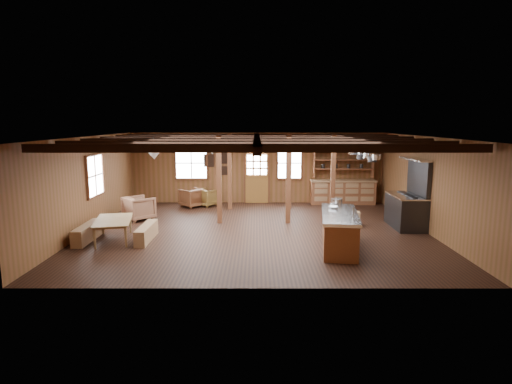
{
  "coord_description": "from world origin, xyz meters",
  "views": [
    {
      "loc": [
        -0.02,
        -12.46,
        3.24
      ],
      "look_at": [
        -0.03,
        0.33,
        1.12
      ],
      "focal_mm": 30.0,
      "sensor_mm": 36.0,
      "label": 1
    }
  ],
  "objects_px": {
    "armchair_b": "(207,197)",
    "kitchen_island": "(339,230)",
    "commercial_range": "(408,206)",
    "armchair_c": "(139,208)",
    "dining_table": "(115,230)",
    "armchair_a": "(192,198)"
  },
  "relations": [
    {
      "from": "dining_table",
      "to": "armchair_a",
      "type": "relative_size",
      "value": 2.14
    },
    {
      "from": "commercial_range",
      "to": "armchair_a",
      "type": "height_order",
      "value": "commercial_range"
    },
    {
      "from": "kitchen_island",
      "to": "commercial_range",
      "type": "xyz_separation_m",
      "value": [
        2.54,
        2.25,
        0.2
      ]
    },
    {
      "from": "armchair_b",
      "to": "kitchen_island",
      "type": "bearing_deg",
      "value": 160.63
    },
    {
      "from": "dining_table",
      "to": "armchair_b",
      "type": "distance_m",
      "value": 5.25
    },
    {
      "from": "armchair_a",
      "to": "armchair_c",
      "type": "xyz_separation_m",
      "value": [
        -1.44,
        -2.17,
        0.04
      ]
    },
    {
      "from": "dining_table",
      "to": "armchair_a",
      "type": "bearing_deg",
      "value": -28.94
    },
    {
      "from": "armchair_b",
      "to": "armchair_c",
      "type": "relative_size",
      "value": 0.85
    },
    {
      "from": "armchair_c",
      "to": "dining_table",
      "type": "bearing_deg",
      "value": 137.7
    },
    {
      "from": "kitchen_island",
      "to": "armchair_b",
      "type": "xyz_separation_m",
      "value": [
        -4.05,
        5.63,
        -0.14
      ]
    },
    {
      "from": "armchair_b",
      "to": "dining_table",
      "type": "bearing_deg",
      "value": 103.0
    },
    {
      "from": "armchair_c",
      "to": "armchair_b",
      "type": "bearing_deg",
      "value": -82.41
    },
    {
      "from": "commercial_range",
      "to": "dining_table",
      "type": "xyz_separation_m",
      "value": [
        -8.54,
        -1.48,
        -0.38
      ]
    },
    {
      "from": "kitchen_island",
      "to": "dining_table",
      "type": "relative_size",
      "value": 1.55
    },
    {
      "from": "armchair_a",
      "to": "armchair_c",
      "type": "relative_size",
      "value": 0.9
    },
    {
      "from": "commercial_range",
      "to": "armchair_b",
      "type": "xyz_separation_m",
      "value": [
        -6.58,
        3.39,
        -0.34
      ]
    },
    {
      "from": "commercial_range",
      "to": "armchair_c",
      "type": "height_order",
      "value": "commercial_range"
    },
    {
      "from": "kitchen_island",
      "to": "armchair_a",
      "type": "distance_m",
      "value": 7.11
    },
    {
      "from": "armchair_a",
      "to": "armchair_c",
      "type": "bearing_deg",
      "value": 11.66
    },
    {
      "from": "commercial_range",
      "to": "armchair_b",
      "type": "height_order",
      "value": "commercial_range"
    },
    {
      "from": "kitchen_island",
      "to": "armchair_a",
      "type": "bearing_deg",
      "value": 138.21
    },
    {
      "from": "armchair_b",
      "to": "armchair_c",
      "type": "height_order",
      "value": "armchair_c"
    }
  ]
}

